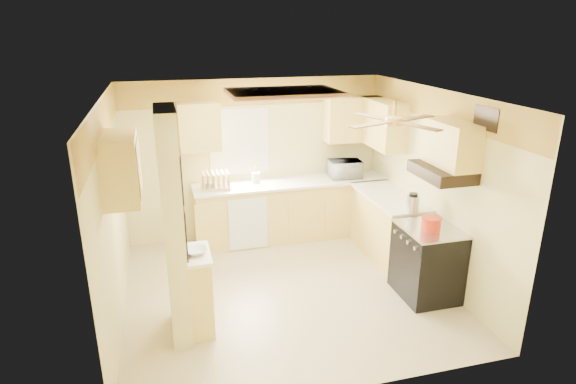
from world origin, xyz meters
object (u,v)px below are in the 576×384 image
object	(u,v)px
bowl	(196,251)
kettle	(413,203)
stove	(427,262)
dutch_oven	(431,223)
microwave	(345,169)

from	to	relation	value
bowl	kettle	distance (m)	2.87
stove	kettle	distance (m)	0.78
stove	dutch_oven	xyz separation A→B (m)	(-0.03, -0.05, 0.54)
stove	kettle	world-z (taller)	kettle
dutch_oven	kettle	bearing A→B (deg)	85.20
dutch_oven	kettle	xyz separation A→B (m)	(0.05, 0.54, 0.06)
stove	kettle	bearing A→B (deg)	87.81
dutch_oven	kettle	world-z (taller)	kettle
bowl	kettle	world-z (taller)	kettle
stove	dutch_oven	distance (m)	0.54
dutch_oven	bowl	bearing A→B (deg)	179.41
dutch_oven	microwave	bearing A→B (deg)	96.59
dutch_oven	stove	bearing A→B (deg)	60.44
stove	bowl	distance (m)	2.85
kettle	microwave	bearing A→B (deg)	100.27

